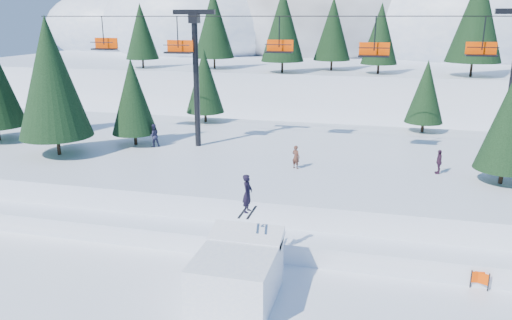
% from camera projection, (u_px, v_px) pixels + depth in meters
% --- Properties ---
extents(ground, '(160.00, 160.00, 0.00)m').
position_uv_depth(ground, '(252.00, 318.00, 21.07)').
color(ground, white).
rests_on(ground, ground).
extents(mid_shelf, '(70.00, 22.00, 2.50)m').
position_uv_depth(mid_shelf, '(312.00, 169.00, 37.51)').
color(mid_shelf, white).
rests_on(mid_shelf, ground).
extents(berm, '(70.00, 6.00, 1.10)m').
position_uv_depth(berm, '(287.00, 231.00, 28.38)').
color(berm, white).
rests_on(berm, ground).
extents(mountain_ridge, '(119.00, 60.69, 26.46)m').
position_uv_depth(mountain_ridge, '(328.00, 32.00, 87.95)').
color(mountain_ridge, white).
rests_on(mountain_ridge, ground).
extents(jump_kicker, '(3.42, 4.66, 5.45)m').
position_uv_depth(jump_kicker, '(237.00, 274.00, 22.16)').
color(jump_kicker, white).
rests_on(jump_kicker, ground).
extents(chairlift, '(46.00, 3.21, 10.28)m').
position_uv_depth(chairlift, '(338.00, 60.00, 34.95)').
color(chairlift, black).
rests_on(chairlift, mid_shelf).
extents(conifer_stand, '(63.81, 18.53, 9.92)m').
position_uv_depth(conifer_stand, '(319.00, 91.00, 35.96)').
color(conifer_stand, black).
rests_on(conifer_stand, mid_shelf).
extents(distant_skiers, '(27.66, 6.26, 1.81)m').
position_uv_depth(distant_skiers, '(304.00, 147.00, 35.61)').
color(distant_skiers, '#502C21').
rests_on(distant_skiers, mid_shelf).
extents(banner_near, '(2.60, 1.24, 0.90)m').
position_uv_depth(banner_near, '(458.00, 271.00, 23.85)').
color(banner_near, black).
rests_on(banner_near, ground).
extents(banner_far, '(2.80, 0.63, 0.90)m').
position_uv_depth(banner_far, '(502.00, 278.00, 23.26)').
color(banner_far, black).
rests_on(banner_far, ground).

